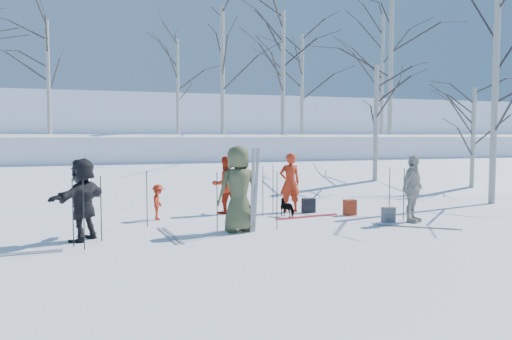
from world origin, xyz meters
name	(u,v)px	position (x,y,z in m)	size (l,w,h in m)	color
ground	(278,232)	(0.00, 0.00, 0.00)	(120.00, 120.00, 0.00)	white
snow_ramp	(206,192)	(0.00, 7.00, 0.15)	(70.00, 9.50, 1.40)	white
snow_plateau	(164,157)	(0.00, 17.00, 1.00)	(70.00, 18.00, 2.20)	white
far_hill	(131,137)	(0.00, 38.00, 2.00)	(90.00, 30.00, 6.00)	white
skier_olive_center	(238,189)	(-0.82, 0.33, 0.97)	(0.95, 0.62, 1.95)	#434B2D
skier_red_north	(290,183)	(1.41, 2.65, 0.84)	(0.61, 0.40, 1.67)	#B82A11
skier_redor_behind	(225,185)	(-0.39, 3.00, 0.80)	(0.77, 0.60, 1.59)	#B0250D
skier_red_seated	(158,202)	(-2.32, 2.50, 0.46)	(0.59, 0.34, 0.92)	#B82A11
skier_cream_east	(413,189)	(3.65, 0.10, 0.84)	(0.98, 0.41, 1.68)	beige
skier_grey_west	(83,199)	(-4.13, 0.47, 0.86)	(1.59, 0.51, 1.71)	black
dog	(288,208)	(1.02, 1.88, 0.25)	(0.27, 0.58, 0.49)	black
upright_ski_left	(253,191)	(-0.56, 0.08, 0.95)	(0.07, 0.02, 1.90)	silver
upright_ski_right	(256,190)	(-0.47, 0.12, 0.95)	(0.07, 0.02, 1.90)	silver
ski_pair_a	(7,255)	(-5.45, -0.44, 0.01)	(1.91, 0.30, 0.02)	silver
ski_pair_b	(170,235)	(-2.36, 0.36, 0.01)	(0.32, 1.91, 0.02)	silver
ski_pair_c	(416,227)	(3.30, -0.56, 0.01)	(1.63, 1.31, 0.02)	silver
ski_pair_d	(307,217)	(1.50, 1.65, 0.01)	(1.91, 0.50, 0.02)	red
ski_pole_a	(277,200)	(0.12, 0.36, 0.67)	(0.02, 0.02, 1.34)	black
ski_pole_b	(217,202)	(-1.26, 0.55, 0.67)	(0.02, 0.02, 1.34)	black
ski_pole_c	(263,192)	(0.41, 2.12, 0.67)	(0.02, 0.02, 1.34)	black
ski_pole_d	(101,209)	(-3.78, 0.27, 0.67)	(0.02, 0.02, 1.34)	black
ski_pole_e	(273,189)	(0.90, 2.66, 0.67)	(0.02, 0.02, 1.34)	black
ski_pole_f	(84,215)	(-4.11, -0.46, 0.67)	(0.02, 0.02, 1.34)	black
ski_pole_g	(404,194)	(3.59, 0.37, 0.67)	(0.02, 0.02, 1.34)	black
ski_pole_h	(389,193)	(3.39, 0.70, 0.67)	(0.02, 0.02, 1.34)	black
ski_pole_i	(147,199)	(-2.70, 1.60, 0.67)	(0.02, 0.02, 1.34)	black
ski_pole_j	(73,213)	(-4.31, -0.11, 0.67)	(0.02, 0.02, 1.34)	black
backpack_red	(350,207)	(2.73, 1.58, 0.21)	(0.32, 0.22, 0.42)	maroon
backpack_grey	(388,215)	(3.08, 0.28, 0.19)	(0.30, 0.20, 0.38)	#53575A
backpack_dark	(309,205)	(1.86, 2.35, 0.20)	(0.34, 0.24, 0.40)	black
birch_plateau_a	(222,71)	(2.09, 12.47, 5.18)	(4.77, 4.77, 5.95)	silver
birch_plateau_c	(283,73)	(4.10, 9.92, 4.86)	(4.32, 4.32, 5.31)	silver
birch_plateau_d	(302,85)	(6.63, 13.54, 4.79)	(4.22, 4.22, 5.17)	silver
birch_plateau_e	(382,75)	(12.24, 14.80, 5.63)	(5.41, 5.41, 6.87)	silver
birch_plateau_f	(178,87)	(0.63, 16.20, 4.70)	(4.10, 4.10, 5.00)	silver
birch_plateau_g	(48,78)	(-5.54, 13.41, 4.68)	(4.08, 4.08, 4.97)	silver
birch_plateau_h	(391,52)	(9.83, 10.36, 6.12)	(6.08, 6.08, 7.83)	silver
birch_edge_b	(495,103)	(8.16, 2.16, 3.19)	(5.06, 5.06, 6.38)	silver
birch_edge_c	(473,141)	(9.78, 4.82, 1.97)	(3.36, 3.36, 3.94)	silver
birch_edge_e	(376,130)	(6.13, 5.73, 2.37)	(3.92, 3.92, 4.74)	silver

